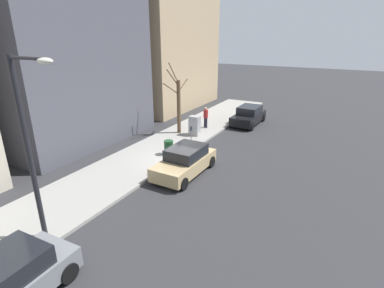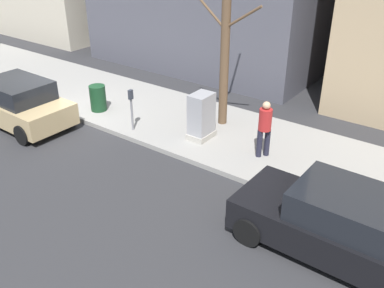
# 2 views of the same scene
# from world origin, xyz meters

# --- Properties ---
(ground_plane) EXTENTS (120.00, 120.00, 0.00)m
(ground_plane) POSITION_xyz_m (0.00, 0.00, 0.00)
(ground_plane) COLOR #2B2B2D
(sidewalk) EXTENTS (4.00, 36.00, 0.15)m
(sidewalk) POSITION_xyz_m (2.00, 0.00, 0.07)
(sidewalk) COLOR gray
(sidewalk) RESTS_ON ground
(parked_car_black) EXTENTS (1.96, 4.22, 1.52)m
(parked_car_black) POSITION_xyz_m (-1.12, -9.77, 0.74)
(parked_car_black) COLOR black
(parked_car_black) RESTS_ON ground
(parked_car_tan) EXTENTS (1.97, 4.22, 1.52)m
(parked_car_tan) POSITION_xyz_m (-1.20, 1.14, 0.74)
(parked_car_tan) COLOR tan
(parked_car_tan) RESTS_ON ground
(parking_meter) EXTENTS (0.14, 0.10, 1.35)m
(parking_meter) POSITION_xyz_m (0.45, -2.55, 0.98)
(parking_meter) COLOR slate
(parking_meter) RESTS_ON sidewalk
(utility_box) EXTENTS (0.83, 0.61, 1.43)m
(utility_box) POSITION_xyz_m (1.30, -4.63, 0.85)
(utility_box) COLOR #A8A399
(utility_box) RESTS_ON sidewalk
(bare_tree) EXTENTS (1.06, 2.57, 5.14)m
(bare_tree) POSITION_xyz_m (2.63, -4.56, 2.34)
(bare_tree) COLOR brown
(bare_tree) RESTS_ON sidewalk
(trash_bin) EXTENTS (0.56, 0.56, 0.90)m
(trash_bin) POSITION_xyz_m (0.90, -0.48, 0.60)
(trash_bin) COLOR #14381E
(trash_bin) RESTS_ON sidewalk
(pedestrian_near_meter) EXTENTS (0.36, 0.36, 1.66)m
(pedestrian_near_meter) POSITION_xyz_m (1.41, -6.70, 1.09)
(pedestrian_near_meter) COLOR #1E1E2D
(pedestrian_near_meter) RESTS_ON sidewalk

